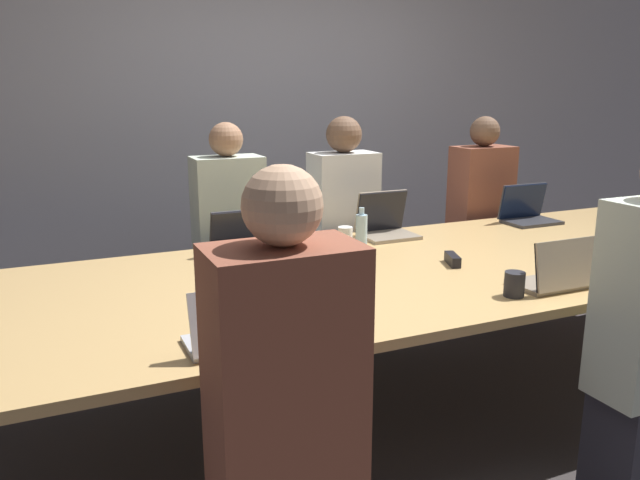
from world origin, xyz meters
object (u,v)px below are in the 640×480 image
laptop_far_center (385,223)px  cup_near_midright (514,284)px  laptop_near_left (236,330)px  cup_far_center (345,234)px  cup_near_left (302,321)px  bottle_far_center (361,230)px  bottle_near_right (633,242)px  laptop_far_midleft (246,241)px  person_far_center (343,233)px  person_near_left (286,430)px  person_far_right (479,222)px  laptop_near_midright (557,274)px  person_far_midleft (230,244)px  laptop_far_right (527,211)px  stapler (453,259)px

laptop_far_center → cup_near_midright: laptop_far_center is taller
laptop_near_left → cup_far_center: size_ratio=3.80×
cup_near_left → cup_far_center: 1.35m
bottle_far_center → bottle_near_right: bearing=-36.9°
laptop_far_midleft → bottle_far_center: laptop_far_midleft is taller
laptop_far_midleft → person_far_center: (0.76, 0.42, -0.12)m
person_near_left → person_far_right: size_ratio=1.00×
person_far_right → bottle_far_center: (-1.20, -0.53, 0.16)m
cup_far_center → laptop_near_midright: bearing=-68.0°
cup_far_center → bottle_far_center: bearing=-80.4°
person_far_right → person_near_left: bearing=-137.9°
person_far_midleft → bottle_near_right: bearing=-41.2°
person_far_midleft → laptop_far_center: 0.92m
person_far_midleft → laptop_near_midright: (0.98, -1.59, 0.14)m
bottle_near_right → cup_far_center: bearing=139.1°
laptop_far_right → stapler: 1.19m
cup_far_center → stapler: 0.68m
person_far_right → laptop_near_midright: person_far_right is taller
laptop_far_center → bottle_near_right: bearing=-49.8°
laptop_far_midleft → stapler: bearing=-35.2°
cup_near_left → laptop_far_center: laptop_far_center is taller
cup_near_left → cup_far_center: bearing=57.4°
person_far_midleft → person_far_right: person_far_right is taller
laptop_far_midleft → person_far_midleft: bearing=84.3°
laptop_far_right → laptop_near_midright: bearing=-126.9°
person_near_left → person_far_right: 2.95m
laptop_far_right → laptop_far_center: 1.02m
laptop_near_midright → laptop_far_midleft: bearing=-46.8°
stapler → laptop_near_midright: bearing=-50.0°
laptop_far_right → person_far_right: (-0.06, 0.39, -0.14)m
person_far_right → laptop_near_midright: 1.69m
cup_near_midright → stapler: cup_near_midright is taller
bottle_far_center → bottle_near_right: bottle_near_right is taller
laptop_near_midright → laptop_far_center: bearing=-80.9°
laptop_far_midleft → bottle_near_right: bottle_near_right is taller
laptop_near_left → person_far_center: bearing=-126.4°
person_far_right → bottle_near_right: 1.35m
person_far_center → stapler: person_far_center is taller
person_far_right → cup_far_center: size_ratio=16.44×
laptop_far_midleft → bottle_far_center: 0.62m
cup_near_left → laptop_near_midright: 1.18m
laptop_near_midright → cup_near_left: bearing=1.0°
cup_near_left → person_far_midleft: bearing=83.0°
laptop_far_midleft → person_far_center: 0.88m
laptop_far_midleft → laptop_near_midright: size_ratio=1.10×
laptop_far_midleft → person_far_right: person_far_right is taller
person_far_center → bottle_far_center: person_far_center is taller
person_far_midleft → person_far_center: 0.72m
bottle_far_center → cup_near_midright: 0.99m
cup_far_center → bottle_near_right: bottle_near_right is taller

